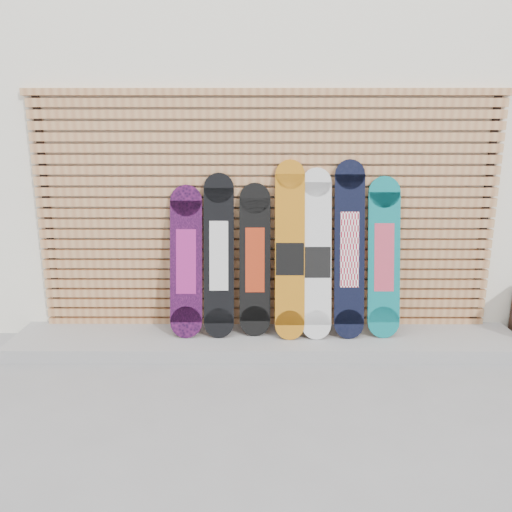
# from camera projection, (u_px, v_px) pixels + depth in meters

# --- Properties ---
(ground) EXTENTS (80.00, 80.00, 0.00)m
(ground) POSITION_uv_depth(u_px,v_px,m) (286.00, 384.00, 3.94)
(ground) COLOR gray
(ground) RESTS_ON ground
(building) EXTENTS (12.00, 5.00, 3.60)m
(building) POSITION_uv_depth(u_px,v_px,m) (310.00, 140.00, 6.88)
(building) COLOR white
(building) RESTS_ON ground
(concrete_step) EXTENTS (4.60, 0.70, 0.12)m
(concrete_step) POSITION_uv_depth(u_px,v_px,m) (266.00, 341.00, 4.58)
(concrete_step) COLOR gray
(concrete_step) RESTS_ON ground
(slat_wall) EXTENTS (4.26, 0.08, 2.29)m
(slat_wall) POSITION_uv_depth(u_px,v_px,m) (266.00, 212.00, 4.58)
(slat_wall) COLOR #B87B4C
(slat_wall) RESTS_ON ground
(snowboard_0) EXTENTS (0.29, 0.35, 1.35)m
(snowboard_0) POSITION_uv_depth(u_px,v_px,m) (186.00, 262.00, 4.49)
(snowboard_0) COLOR black
(snowboard_0) RESTS_ON concrete_step
(snowboard_1) EXTENTS (0.27, 0.34, 1.46)m
(snowboard_1) POSITION_uv_depth(u_px,v_px,m) (219.00, 256.00, 4.48)
(snowboard_1) COLOR black
(snowboard_1) RESTS_ON concrete_step
(snowboard_2) EXTENTS (0.28, 0.30, 1.37)m
(snowboard_2) POSITION_uv_depth(u_px,v_px,m) (255.00, 260.00, 4.51)
(snowboard_2) COLOR black
(snowboard_2) RESTS_ON concrete_step
(snowboard_3) EXTENTS (0.26, 0.38, 1.57)m
(snowboard_3) POSITION_uv_depth(u_px,v_px,m) (290.00, 251.00, 4.44)
(snowboard_3) COLOR #B56C13
(snowboard_3) RESTS_ON concrete_step
(snowboard_4) EXTENTS (0.26, 0.37, 1.50)m
(snowboard_4) POSITION_uv_depth(u_px,v_px,m) (316.00, 255.00, 4.46)
(snowboard_4) COLOR silver
(snowboard_4) RESTS_ON concrete_step
(snowboard_5) EXTENTS (0.27, 0.36, 1.58)m
(snowboard_5) POSITION_uv_depth(u_px,v_px,m) (349.00, 250.00, 4.45)
(snowboard_5) COLOR black
(snowboard_5) RESTS_ON concrete_step
(snowboard_6) EXTENTS (0.29, 0.34, 1.43)m
(snowboard_6) POSITION_uv_depth(u_px,v_px,m) (384.00, 257.00, 4.48)
(snowboard_6) COLOR #0B6D71
(snowboard_6) RESTS_ON concrete_step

